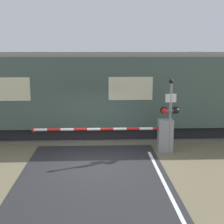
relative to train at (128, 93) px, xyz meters
The scene contains 5 objects.
ground_plane 4.90m from the train, 111.79° to the right, with size 80.00×80.00×0.00m, color #6B6047.
track_bed 2.65m from the train, behind, with size 36.00×3.20×0.13m.
train is the anchor object (origin of this frame).
crossing_barrier 3.38m from the train, 72.94° to the right, with size 5.85×0.44×1.37m.
signal_post 3.47m from the train, 65.00° to the right, with size 0.79×0.26×3.07m.
Camera 1 is at (0.20, -11.37, 4.22)m, focal length 50.00 mm.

